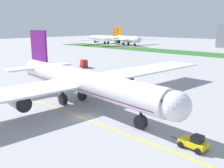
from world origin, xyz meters
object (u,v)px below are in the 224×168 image
airliner_foreground (79,81)px  parked_airliner_far_centre (127,39)px  pushback_tug (194,142)px  service_truck_baggage_loader (84,63)px  parked_airliner_far_left (105,38)px  ground_crew_marshaller_front (59,96)px  ground_crew_wingwalker_port (42,89)px

airliner_foreground → parked_airliner_far_centre: bearing=126.7°
airliner_foreground → pushback_tug: bearing=-4.1°
service_truck_baggage_loader → parked_airliner_far_left: 143.23m
airliner_foreground → parked_airliner_far_left: (-133.55, 141.17, -0.47)m
pushback_tug → airliner_foreground: bearing=175.9°
service_truck_baggage_loader → pushback_tug: bearing=-28.5°
pushback_tug → ground_crew_marshaller_front: (-33.69, 0.82, 0.08)m
airliner_foreground → parked_airliner_far_centre: 171.53m
parked_airliner_far_left → pushback_tug: bearing=-41.6°
service_truck_baggage_loader → ground_crew_marshaller_front: bearing=-47.1°
ground_crew_marshaller_front → service_truck_baggage_loader: size_ratio=0.35×
ground_crew_marshaller_front → ground_crew_wingwalker_port: bearing=172.8°
airliner_foreground → service_truck_baggage_loader: 51.56m
service_truck_baggage_loader → parked_airliner_far_left: parked_airliner_far_left is taller
airliner_foreground → parked_airliner_far_centre: parked_airliner_far_centre is taller
ground_crew_wingwalker_port → service_truck_baggage_loader: 41.26m
pushback_tug → parked_airliner_far_centre: parked_airliner_far_centre is taller
parked_airliner_far_left → parked_airliner_far_centre: parked_airliner_far_centre is taller
service_truck_baggage_loader → parked_airliner_far_left: (-94.95, 107.19, 3.23)m
pushback_tug → service_truck_baggage_loader: service_truck_baggage_loader is taller
pushback_tug → service_truck_baggage_loader: size_ratio=1.16×
airliner_foreground → pushback_tug: size_ratio=14.92×
ground_crew_wingwalker_port → airliner_foreground: bearing=0.0°
pushback_tug → ground_crew_marshaller_front: size_ratio=3.31×
airliner_foreground → ground_crew_wingwalker_port: airliner_foreground is taller
airliner_foreground → parked_airliner_far_left: size_ratio=1.26×
ground_crew_wingwalker_port → parked_airliner_far_centre: parked_airliner_far_centre is taller
pushback_tug → parked_airliner_far_centre: size_ratio=0.10×
airliner_foreground → parked_airliner_far_left: 194.33m
parked_airliner_far_centre → service_truck_baggage_loader: bearing=-58.3°
service_truck_baggage_loader → parked_airliner_far_centre: parked_airliner_far_centre is taller
parked_airliner_far_left → service_truck_baggage_loader: bearing=-48.5°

